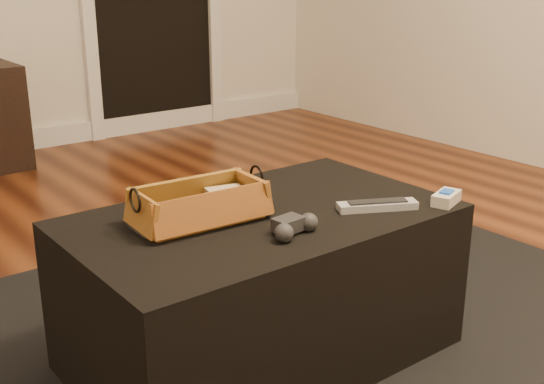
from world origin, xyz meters
TOP-DOWN VIEW (x-y plane):
  - area_rug at (0.15, 0.00)m, footprint 2.60×2.00m
  - ottoman at (0.15, 0.05)m, footprint 1.00×0.60m
  - tv_remote at (-0.02, 0.09)m, footprint 0.18×0.05m
  - cloth_bundle at (0.09, 0.12)m, footprint 0.11×0.09m
  - wicker_basket at (-0.01, 0.10)m, footprint 0.36×0.20m
  - game_controller at (0.12, -0.12)m, footprint 0.15×0.09m
  - silver_remote at (0.42, -0.11)m, footprint 0.21×0.14m
  - cream_gadget at (0.60, -0.20)m, footprint 0.11×0.08m

SIDE VIEW (x-z plane):
  - area_rug at x=0.15m, z-range 0.00..0.01m
  - ottoman at x=0.15m, z-range 0.01..0.43m
  - silver_remote at x=0.42m, z-range 0.43..0.46m
  - cream_gadget at x=0.60m, z-range 0.43..0.47m
  - tv_remote at x=-0.02m, z-range 0.44..0.46m
  - game_controller at x=0.12m, z-range 0.43..0.48m
  - cloth_bundle at x=0.09m, z-range 0.44..0.50m
  - wicker_basket at x=-0.01m, z-range 0.41..0.53m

